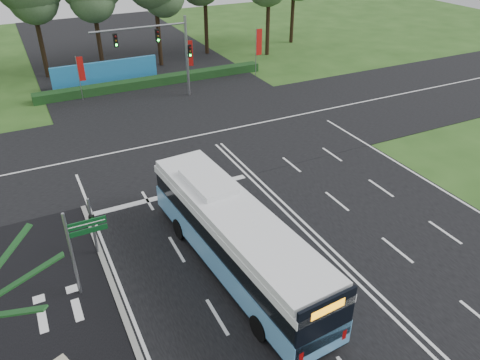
# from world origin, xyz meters

# --- Properties ---
(ground) EXTENTS (120.00, 120.00, 0.00)m
(ground) POSITION_xyz_m (0.00, 0.00, 0.00)
(ground) COLOR #274C19
(ground) RESTS_ON ground
(road_main) EXTENTS (20.00, 120.00, 0.04)m
(road_main) POSITION_xyz_m (0.00, 0.00, 0.02)
(road_main) COLOR black
(road_main) RESTS_ON ground
(road_cross) EXTENTS (120.00, 14.00, 0.05)m
(road_cross) POSITION_xyz_m (0.00, 12.00, 0.03)
(road_cross) COLOR black
(road_cross) RESTS_ON ground
(bike_path) EXTENTS (5.00, 18.00, 0.06)m
(bike_path) POSITION_xyz_m (-12.50, -3.00, 0.03)
(bike_path) COLOR black
(bike_path) RESTS_ON ground
(kerb_strip) EXTENTS (0.25, 18.00, 0.12)m
(kerb_strip) POSITION_xyz_m (-10.10, -3.00, 0.06)
(kerb_strip) COLOR gray
(kerb_strip) RESTS_ON ground
(city_bus) EXTENTS (3.58, 12.88, 3.65)m
(city_bus) POSITION_xyz_m (-4.56, -2.62, 1.84)
(city_bus) COLOR #599BCF
(city_bus) RESTS_ON ground
(pedestrian_signal) EXTENTS (0.30, 0.41, 3.25)m
(pedestrian_signal) POSITION_xyz_m (-10.20, 1.42, 1.78)
(pedestrian_signal) COLOR gray
(pedestrian_signal) RESTS_ON ground
(street_sign) EXTENTS (1.69, 0.13, 4.34)m
(street_sign) POSITION_xyz_m (-11.12, -1.00, 2.71)
(street_sign) COLOR gray
(street_sign) RESTS_ON ground
(banner_flag_left) EXTENTS (0.58, 0.10, 3.93)m
(banner_flag_left) POSITION_xyz_m (-6.70, 23.53, 2.59)
(banner_flag_left) COLOR gray
(banner_flag_left) RESTS_ON ground
(banner_flag_mid) EXTENTS (0.63, 0.24, 4.41)m
(banner_flag_mid) POSITION_xyz_m (3.02, 22.79, 2.88)
(banner_flag_mid) COLOR gray
(banner_flag_mid) RESTS_ON ground
(banner_flag_right) EXTENTS (0.70, 0.11, 4.75)m
(banner_flag_right) POSITION_xyz_m (10.25, 22.66, 3.09)
(banner_flag_right) COLOR gray
(banner_flag_right) RESTS_ON ground
(traffic_light_gantry) EXTENTS (8.41, 0.28, 7.00)m
(traffic_light_gantry) POSITION_xyz_m (0.21, 20.50, 4.66)
(traffic_light_gantry) COLOR gray
(traffic_light_gantry) RESTS_ON ground
(hedge) EXTENTS (22.00, 1.20, 0.80)m
(hedge) POSITION_xyz_m (0.00, 24.50, 0.40)
(hedge) COLOR #143916
(hedge) RESTS_ON ground
(blue_hoarding) EXTENTS (10.00, 0.30, 2.20)m
(blue_hoarding) POSITION_xyz_m (-4.00, 27.00, 1.10)
(blue_hoarding) COLOR #227BBB
(blue_hoarding) RESTS_ON ground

